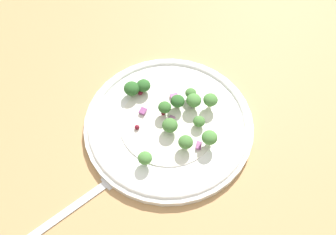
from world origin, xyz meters
The scene contains 25 objects.
ground_plane centered at (0.00, 0.00, -1.00)cm, with size 180.00×180.00×2.00cm, color tan.
plate centered at (0.14, 2.58, 0.86)cm, with size 28.61×28.61×1.70cm.
dressing_pool centered at (0.14, 2.58, 1.30)cm, with size 16.59×16.59×0.20cm, color white.
broccoli_floret_0 centered at (-1.15, 3.75, 2.97)cm, with size 2.58×2.58×2.61cm.
broccoli_floret_1 centered at (7.50, 0.01, 2.86)cm, with size 2.46×2.46×2.49cm.
broccoli_floret_2 centered at (-0.36, -3.71, 2.84)cm, with size 1.95×1.95×1.98cm.
broccoli_floret_3 centered at (-5.09, 4.82, 3.16)cm, with size 2.37×2.37×2.40cm.
broccoli_floret_4 centered at (-4.35, -0.10, 2.54)cm, with size 2.00×2.00×2.02cm.
broccoli_floret_5 centered at (0.67, -0.79, 3.11)cm, with size 2.39×2.39×2.42cm.
broccoli_floret_6 centered at (-1.48, -2.48, 3.29)cm, with size 2.56×2.56×2.59cm.
broccoli_floret_7 centered at (-3.70, -4.18, 3.44)cm, with size 2.48×2.48×2.51cm.
broccoli_floret_8 centered at (-1.66, 10.81, 2.91)cm, with size 2.23×2.23×2.26cm.
broccoli_floret_9 centered at (1.59, 1.59, 3.21)cm, with size 2.20×2.20×2.23cm.
broccoli_floret_10 centered at (-7.69, 1.99, 3.44)cm, with size 2.53×2.53×2.57cm.
broccoli_floret_11 centered at (8.66, 1.80, 2.94)cm, with size 2.76×2.76×2.80cm.
cranberry_0 centered at (1.56, 2.04, 2.07)cm, with size 0.75×0.75×0.75cm, color maroon.
cranberry_1 centered at (7.60, 0.86, 1.79)cm, with size 0.99×0.99×0.99cm, color maroon.
cranberry_2 centered at (-4.24, 0.35, 1.84)cm, with size 0.80×0.80×0.80cm, color maroon.
cranberry_3 centered at (3.43, 6.74, 1.76)cm, with size 0.83×0.83×0.83cm, color maroon.
onion_bit_0 centered at (2.25, -2.04, 1.69)cm, with size 1.36×1.21×0.58cm, color #934C84.
onion_bit_1 centered at (0.01, 1.82, 1.47)cm, with size 1.16×0.99×0.35cm, color #A35B93.
onion_bit_2 centered at (-1.07, -3.79, 1.87)cm, with size 1.37×1.12×0.40cm, color #843D75.
onion_bit_3 centered at (-6.70, 3.37, 1.81)cm, with size 1.37×0.83×0.36cm, color #843D75.
onion_bit_4 centered at (4.69, 3.68, 1.84)cm, with size 1.25×1.06×0.36cm, color #843D75.
fork centered at (2.43, 21.60, 0.25)cm, with size 6.08×18.51×0.50cm.
Camera 1 is at (-21.29, 30.61, 57.18)cm, focal length 41.93 mm.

